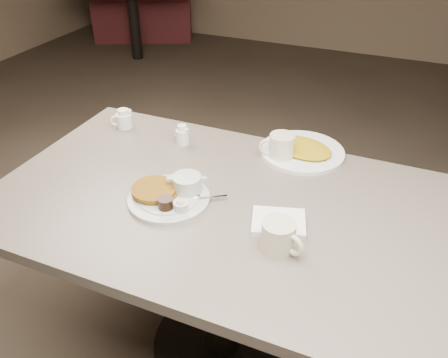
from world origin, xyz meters
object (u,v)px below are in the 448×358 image
at_px(diner_table, 222,240).
at_px(main_plate, 170,193).
at_px(hash_plate, 302,150).
at_px(creamer_left, 124,119).
at_px(creamer_right, 182,135).
at_px(coffee_mug_near, 279,236).
at_px(coffee_mug_far, 281,147).
at_px(booth_back_left, 141,3).

height_order(diner_table, main_plate, main_plate).
relative_size(main_plate, hash_plate, 0.89).
height_order(creamer_left, creamer_right, same).
bearing_deg(creamer_left, creamer_right, -5.94).
height_order(main_plate, creamer_right, creamer_right).
height_order(creamer_right, hash_plate, creamer_right).
relative_size(coffee_mug_near, creamer_left, 1.64).
xyz_separation_m(coffee_mug_far, booth_back_left, (-2.60, 3.21, -0.39)).
bearing_deg(coffee_mug_near, main_plate, 167.01).
relative_size(diner_table, main_plate, 4.30).
distance_m(coffee_mug_near, creamer_left, 0.93).
xyz_separation_m(coffee_mug_near, creamer_left, (-0.81, 0.46, -0.01)).
distance_m(diner_table, coffee_mug_far, 0.40).
relative_size(creamer_right, hash_plate, 0.20).
distance_m(main_plate, coffee_mug_far, 0.45).
distance_m(coffee_mug_near, hash_plate, 0.54).
distance_m(diner_table, main_plate, 0.25).
height_order(main_plate, coffee_mug_far, coffee_mug_far).
relative_size(main_plate, coffee_mug_far, 2.50).
xyz_separation_m(creamer_right, booth_back_left, (-2.21, 3.25, -0.38)).
xyz_separation_m(main_plate, coffee_mug_near, (0.39, -0.09, 0.02)).
xyz_separation_m(creamer_left, booth_back_left, (-1.93, 3.22, -0.38)).
relative_size(creamer_left, booth_back_left, 0.05).
relative_size(coffee_mug_near, creamer_right, 1.82).
relative_size(coffee_mug_far, booth_back_left, 0.09).
relative_size(diner_table, coffee_mug_near, 10.32).
bearing_deg(coffee_mug_near, diner_table, 147.94).
bearing_deg(creamer_left, coffee_mug_near, -29.65).
distance_m(diner_table, hash_plate, 0.46).
bearing_deg(booth_back_left, hash_plate, -49.70).
height_order(main_plate, coffee_mug_near, coffee_mug_near).
bearing_deg(diner_table, main_plate, -159.39).
xyz_separation_m(coffee_mug_near, creamer_right, (-0.52, 0.43, -0.01)).
height_order(coffee_mug_near, coffee_mug_far, coffee_mug_far).
bearing_deg(hash_plate, main_plate, -125.21).
distance_m(coffee_mug_far, hash_plate, 0.10).
bearing_deg(creamer_right, creamer_left, 174.06).
distance_m(diner_table, creamer_right, 0.45).
bearing_deg(main_plate, booth_back_left, 123.19).
bearing_deg(diner_table, hash_plate, 67.40).
distance_m(coffee_mug_near, creamer_right, 0.67).
relative_size(hash_plate, booth_back_left, 0.24).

